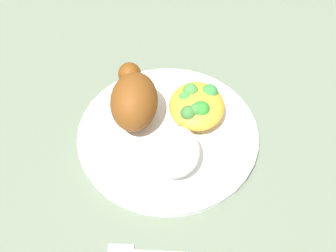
{
  "coord_description": "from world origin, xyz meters",
  "views": [
    {
      "loc": [
        -0.38,
        -0.02,
        0.5
      ],
      "look_at": [
        0.0,
        0.0,
        0.03
      ],
      "focal_mm": 41.82,
      "sensor_mm": 36.0,
      "label": 1
    }
  ],
  "objects_px": {
    "roasted_chicken": "(134,99)",
    "rice_pile": "(175,151)",
    "plate": "(168,133)",
    "mac_cheese_with_broccoli": "(197,105)"
  },
  "relations": [
    {
      "from": "roasted_chicken",
      "to": "rice_pile",
      "type": "distance_m",
      "value": 0.11
    },
    {
      "from": "plate",
      "to": "rice_pile",
      "type": "relative_size",
      "value": 3.31
    },
    {
      "from": "mac_cheese_with_broccoli",
      "to": "roasted_chicken",
      "type": "bearing_deg",
      "value": 96.7
    },
    {
      "from": "plate",
      "to": "roasted_chicken",
      "type": "relative_size",
      "value": 2.54
    },
    {
      "from": "rice_pile",
      "to": "plate",
      "type": "bearing_deg",
      "value": 13.05
    },
    {
      "from": "mac_cheese_with_broccoli",
      "to": "plate",
      "type": "bearing_deg",
      "value": 129.76
    },
    {
      "from": "plate",
      "to": "mac_cheese_with_broccoli",
      "type": "distance_m",
      "value": 0.06
    },
    {
      "from": "plate",
      "to": "roasted_chicken",
      "type": "distance_m",
      "value": 0.08
    },
    {
      "from": "plate",
      "to": "rice_pile",
      "type": "xyz_separation_m",
      "value": [
        -0.06,
        -0.01,
        0.03
      ]
    },
    {
      "from": "roasted_chicken",
      "to": "mac_cheese_with_broccoli",
      "type": "height_order",
      "value": "roasted_chicken"
    }
  ]
}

